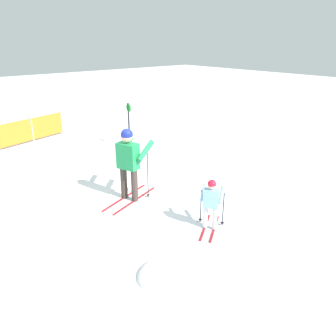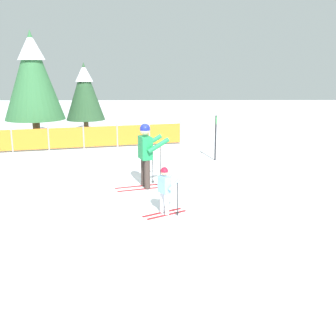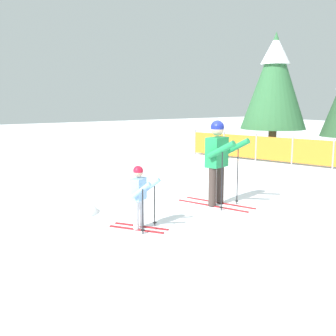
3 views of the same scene
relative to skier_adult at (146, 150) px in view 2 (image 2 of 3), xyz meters
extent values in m
plane|color=white|center=(-0.03, 0.06, -1.03)|extent=(60.00, 60.00, 0.00)
cube|color=maroon|center=(-0.08, 0.14, -1.02)|extent=(1.54, 0.57, 0.02)
cube|color=maroon|center=(0.02, -0.15, -1.02)|extent=(1.54, 0.57, 0.02)
cylinder|color=#3F332D|center=(-0.08, 0.14, -0.62)|extent=(0.15, 0.15, 0.76)
cylinder|color=#3F332D|center=(0.02, -0.15, -0.62)|extent=(0.15, 0.15, 0.76)
cube|color=#1E8C4C|center=(-0.03, -0.01, 0.06)|extent=(0.41, 0.54, 0.59)
cylinder|color=#1E8C4C|center=(0.13, 0.36, 0.15)|extent=(0.60, 0.31, 0.39)
cylinder|color=#1E8C4C|center=(0.32, -0.20, 0.15)|extent=(0.60, 0.31, 0.39)
sphere|color=#D8AD8C|center=(-0.03, -0.01, 0.51)|extent=(0.25, 0.25, 0.25)
sphere|color=navy|center=(-0.03, -0.01, 0.55)|extent=(0.27, 0.27, 0.27)
cylinder|color=black|center=(0.16, 0.39, -0.43)|extent=(0.02, 0.02, 1.19)
cylinder|color=black|center=(0.16, 0.39, -0.97)|extent=(0.07, 0.07, 0.01)
cylinder|color=black|center=(0.36, -0.21, -0.43)|extent=(0.02, 0.02, 1.19)
cylinder|color=black|center=(0.36, -0.21, -0.97)|extent=(0.07, 0.07, 0.01)
cube|color=maroon|center=(0.41, -2.03, -1.02)|extent=(0.85, 0.58, 0.02)
cube|color=maroon|center=(0.51, -2.19, -1.02)|extent=(0.85, 0.58, 0.02)
cylinder|color=silver|center=(0.41, -2.03, -0.77)|extent=(0.09, 0.09, 0.47)
cylinder|color=silver|center=(0.51, -2.19, -0.77)|extent=(0.09, 0.09, 0.47)
cube|color=#8CBFF2|center=(0.46, -2.11, -0.35)|extent=(0.30, 0.34, 0.37)
cylinder|color=#8CBFF2|center=(0.49, -1.87, -0.32)|extent=(0.33, 0.25, 0.29)
cylinder|color=#8CBFF2|center=(0.69, -2.18, -0.32)|extent=(0.33, 0.25, 0.29)
sphere|color=#D8AD8C|center=(0.46, -2.11, -0.08)|extent=(0.16, 0.16, 0.16)
sphere|color=red|center=(0.46, -2.11, -0.05)|extent=(0.16, 0.16, 0.16)
cylinder|color=black|center=(0.50, -1.81, -0.66)|extent=(0.02, 0.02, 0.73)
cylinder|color=black|center=(0.50, -1.81, -0.97)|extent=(0.07, 0.07, 0.01)
cylinder|color=black|center=(0.74, -2.19, -0.66)|extent=(0.02, 0.02, 0.73)
cylinder|color=black|center=(0.74, -2.19, -0.97)|extent=(0.07, 0.07, 0.01)
cylinder|color=gray|center=(-5.20, 4.77, -0.56)|extent=(0.06, 0.06, 0.93)
cylinder|color=gray|center=(-3.93, 5.12, -0.56)|extent=(0.06, 0.06, 0.93)
cylinder|color=gray|center=(-2.65, 5.46, -0.56)|extent=(0.06, 0.06, 0.93)
cylinder|color=gray|center=(-1.38, 5.81, -0.56)|extent=(0.06, 0.06, 0.93)
cylinder|color=gray|center=(-0.10, 6.15, -0.56)|extent=(0.06, 0.06, 0.93)
cylinder|color=gray|center=(1.17, 6.50, -0.56)|extent=(0.06, 0.06, 0.93)
cube|color=orange|center=(-4.56, 4.95, -0.56)|extent=(1.28, 0.37, 0.78)
cube|color=orange|center=(-3.29, 5.29, -0.56)|extent=(1.28, 0.37, 0.78)
cube|color=orange|center=(-2.01, 5.64, -0.56)|extent=(1.28, 0.37, 0.78)
cube|color=orange|center=(-0.74, 5.98, -0.56)|extent=(1.28, 0.37, 0.78)
cube|color=orange|center=(0.53, 6.33, -0.56)|extent=(1.28, 0.37, 0.78)
cylinder|color=#4C3823|center=(-3.18, 9.04, -0.67)|extent=(0.23, 0.23, 0.71)
cone|color=#2B5130|center=(-3.18, 9.04, 1.00)|extent=(1.80, 1.80, 2.64)
cone|color=white|center=(-3.18, 9.04, 1.84)|extent=(0.81, 0.81, 0.79)
cylinder|color=#4C3823|center=(-4.93, 7.02, -0.54)|extent=(0.31, 0.31, 0.97)
cone|color=#326B3C|center=(-4.93, 7.02, 1.76)|extent=(2.48, 2.48, 3.63)
cone|color=white|center=(-4.93, 7.02, 2.93)|extent=(1.12, 1.12, 1.09)
cylinder|color=black|center=(2.23, 3.33, -0.26)|extent=(0.05, 0.05, 1.54)
cylinder|color=green|center=(2.23, 3.30, 0.35)|extent=(0.03, 0.28, 0.28)
ellipsoid|color=white|center=(-1.08, -2.60, -1.03)|extent=(0.98, 0.83, 0.39)
camera|label=1|loc=(-3.81, -5.87, 2.51)|focal=35.00mm
camera|label=2|loc=(0.42, -10.81, 2.11)|focal=45.00mm
camera|label=3|loc=(6.32, -5.48, 1.11)|focal=45.00mm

